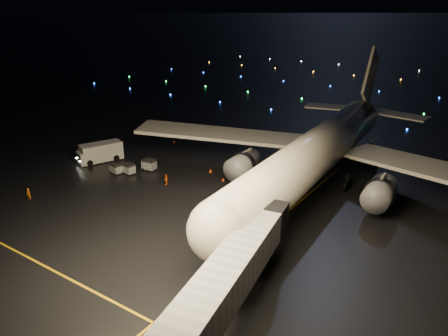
{
  "coord_description": "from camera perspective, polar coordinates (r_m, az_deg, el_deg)",
  "views": [
    {
      "loc": [
        33.02,
        -30.71,
        24.76
      ],
      "look_at": [
        4.06,
        12.0,
        5.0
      ],
      "focal_mm": 35.0,
      "sensor_mm": 36.0,
      "label": 1
    }
  ],
  "objects": [
    {
      "name": "crew_a",
      "position": [
        63.61,
        -24.15,
        -3.13
      ],
      "size": [
        0.68,
        0.58,
        1.59
      ],
      "primitive_type": "imported",
      "rotation": [
        0.0,
        0.0,
        0.41
      ],
      "color": "orange",
      "rests_on": "ground"
    },
    {
      "name": "baggage_cart_2",
      "position": [
        69.5,
        -9.71,
        0.48
      ],
      "size": [
        2.06,
        1.56,
        1.63
      ],
      "primitive_type": "cube",
      "rotation": [
        0.0,
        0.0,
        0.12
      ],
      "color": "gray",
      "rests_on": "ground"
    },
    {
      "name": "lane_centre",
      "position": [
        56.08,
        8.51,
        -5.49
      ],
      "size": [
        0.25,
        80.0,
        0.02
      ],
      "primitive_type": "cube",
      "color": "#DEA10C",
      "rests_on": "ground"
    },
    {
      "name": "safety_cone_0",
      "position": [
        64.22,
        -0.12,
        -1.51
      ],
      "size": [
        0.53,
        0.53,
        0.46
      ],
      "primitive_type": "cone",
      "rotation": [
        0.0,
        0.0,
        -0.4
      ],
      "color": "#E74609",
      "rests_on": "ground"
    },
    {
      "name": "baggage_cart_0",
      "position": [
        69.2,
        -9.76,
        0.43
      ],
      "size": [
        2.2,
        1.68,
        1.72
      ],
      "primitive_type": "cube",
      "rotation": [
        0.0,
        0.0,
        0.14
      ],
      "color": "gray",
      "rests_on": "ground"
    },
    {
      "name": "baggage_cart_1",
      "position": [
        68.34,
        -12.34,
        -0.09
      ],
      "size": [
        2.03,
        1.56,
        1.58
      ],
      "primitive_type": "cube",
      "rotation": [
        0.0,
        0.0,
        -0.15
      ],
      "color": "gray",
      "rests_on": "ground"
    },
    {
      "name": "crew_c",
      "position": [
        63.31,
        -7.54,
        -1.48
      ],
      "size": [
        0.51,
        0.98,
        1.6
      ],
      "primitive_type": "imported",
      "rotation": [
        0.0,
        0.0,
        -1.44
      ],
      "color": "orange",
      "rests_on": "ground"
    },
    {
      "name": "belt_loader",
      "position": [
        50.36,
        1.62,
        -6.4
      ],
      "size": [
        6.81,
        2.2,
        3.26
      ],
      "primitive_type": null,
      "rotation": [
        0.0,
        0.0,
        0.06
      ],
      "color": "silver",
      "rests_on": "ground"
    },
    {
      "name": "safety_cone_2",
      "position": [
        67.56,
        -1.78,
        -0.32
      ],
      "size": [
        0.56,
        0.56,
        0.52
      ],
      "primitive_type": "cone",
      "rotation": [
        0.0,
        0.0,
        0.26
      ],
      "color": "#E74609",
      "rests_on": "ground"
    },
    {
      "name": "pushback_tug",
      "position": [
        40.12,
        -1.04,
        -15.45
      ],
      "size": [
        4.09,
        2.25,
        1.91
      ],
      "primitive_type": "cube",
      "rotation": [
        0.0,
        0.0,
        -0.04
      ],
      "color": "silver",
      "rests_on": "ground"
    },
    {
      "name": "lane_cross",
      "position": [
        49.88,
        -23.9,
        -10.81
      ],
      "size": [
        60.0,
        0.25,
        0.02
      ],
      "primitive_type": "cube",
      "color": "#DEA10C",
      "rests_on": "ground"
    },
    {
      "name": "safety_cone_1",
      "position": [
        65.86,
        3.22,
        -0.91
      ],
      "size": [
        0.48,
        0.48,
        0.54
      ],
      "primitive_type": "cone",
      "rotation": [
        0.0,
        0.0,
        -0.01
      ],
      "color": "#E74609",
      "rests_on": "ground"
    },
    {
      "name": "service_truck",
      "position": [
        74.62,
        -15.73,
        2.02
      ],
      "size": [
        5.61,
        8.81,
        3.1
      ],
      "primitive_type": "cube",
      "rotation": [
        0.0,
        0.0,
        -0.38
      ],
      "color": "silver",
      "rests_on": "ground"
    },
    {
      "name": "airliner",
      "position": [
        63.58,
        13.14,
        5.67
      ],
      "size": [
        63.75,
        60.89,
        17.18
      ],
      "primitive_type": null,
      "rotation": [
        0.0,
        0.0,
        0.06
      ],
      "color": "beige",
      "rests_on": "ground"
    },
    {
      "name": "taxiway_lights",
      "position": [
        142.78,
        20.55,
        9.73
      ],
      "size": [
        164.0,
        92.0,
        0.36
      ],
      "primitive_type": null,
      "color": "black",
      "rests_on": "ground"
    },
    {
      "name": "safety_cone_3",
      "position": [
        82.32,
        -6.52,
        3.49
      ],
      "size": [
        0.47,
        0.47,
        0.5
      ],
      "primitive_type": "cone",
      "rotation": [
        0.0,
        0.0,
        0.06
      ],
      "color": "#E74609",
      "rests_on": "ground"
    },
    {
      "name": "baggage_cart_3",
      "position": [
        68.94,
        -13.94,
        -0.07
      ],
      "size": [
        1.97,
        1.53,
        1.52
      ],
      "primitive_type": "cube",
      "rotation": [
        0.0,
        0.0,
        -0.17
      ],
      "color": "gray",
      "rests_on": "ground"
    }
  ]
}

